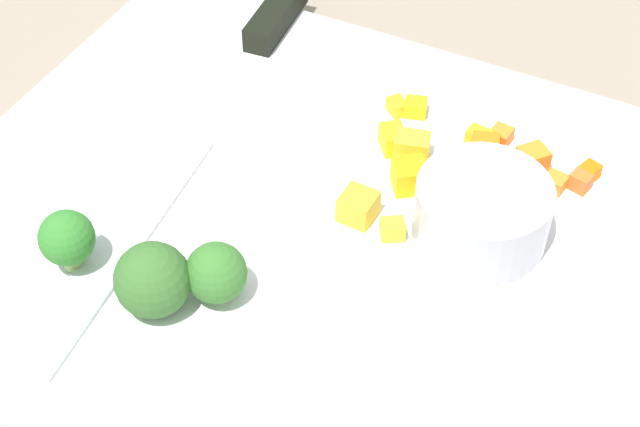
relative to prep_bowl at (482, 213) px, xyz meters
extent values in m
plane|color=gray|center=(-0.09, -0.03, -0.03)|extent=(4.00, 4.00, 0.00)
cube|color=white|center=(-0.09, -0.03, -0.03)|extent=(0.46, 0.38, 0.01)
cylinder|color=#B6B6BE|center=(0.00, 0.00, 0.00)|extent=(0.08, 0.08, 0.04)
cube|color=silver|center=(-0.18, -0.10, -0.02)|extent=(0.04, 0.20, 0.00)
cube|color=black|center=(-0.20, 0.13, -0.01)|extent=(0.03, 0.08, 0.02)
cube|color=orange|center=(-0.01, 0.05, -0.01)|extent=(0.02, 0.02, 0.01)
cube|color=orange|center=(0.04, 0.08, -0.01)|extent=(0.01, 0.01, 0.01)
cube|color=orange|center=(-0.02, 0.08, -0.01)|extent=(0.01, 0.01, 0.01)
cube|color=orange|center=(-0.02, 0.07, -0.01)|extent=(0.02, 0.02, 0.01)
cube|color=orange|center=(0.01, 0.07, -0.01)|extent=(0.02, 0.02, 0.02)
cube|color=orange|center=(0.04, 0.06, -0.01)|extent=(0.01, 0.01, 0.01)
cube|color=orange|center=(0.03, 0.06, -0.01)|extent=(0.01, 0.01, 0.01)
cube|color=yellow|center=(-0.09, 0.08, -0.01)|extent=(0.02, 0.02, 0.01)
cube|color=yellow|center=(-0.07, -0.02, -0.01)|extent=(0.02, 0.02, 0.02)
cube|color=yellow|center=(-0.08, 0.05, -0.01)|extent=(0.02, 0.02, 0.02)
cube|color=yellow|center=(-0.04, -0.02, -0.01)|extent=(0.02, 0.02, 0.01)
cube|color=yellow|center=(-0.06, 0.04, -0.01)|extent=(0.03, 0.02, 0.02)
cube|color=yellow|center=(-0.05, 0.02, -0.01)|extent=(0.03, 0.03, 0.02)
cube|color=yellow|center=(-0.08, 0.09, -0.01)|extent=(0.02, 0.02, 0.01)
cube|color=yellow|center=(-0.03, 0.07, -0.01)|extent=(0.02, 0.01, 0.01)
cylinder|color=#86AC64|center=(-0.11, -0.11, -0.01)|extent=(0.01, 0.01, 0.01)
sphere|color=#38722D|center=(-0.11, -0.11, 0.00)|extent=(0.03, 0.03, 0.03)
cylinder|color=#8EBB66|center=(-0.14, -0.13, -0.01)|extent=(0.01, 0.01, 0.01)
sphere|color=#36672B|center=(-0.14, -0.13, 0.00)|extent=(0.04, 0.04, 0.04)
cylinder|color=#8EB565|center=(-0.20, -0.12, -0.01)|extent=(0.01, 0.01, 0.02)
sphere|color=#317B2C|center=(-0.20, -0.12, 0.00)|extent=(0.03, 0.03, 0.03)
camera|label=1|loc=(0.09, -0.39, 0.40)|focal=54.76mm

